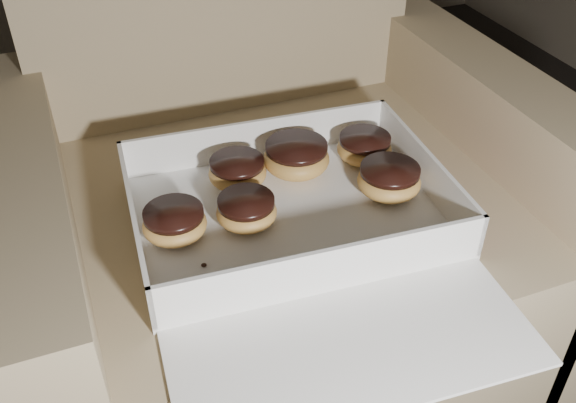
{
  "coord_description": "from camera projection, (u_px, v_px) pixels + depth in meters",
  "views": [
    {
      "loc": [
        0.43,
        0.18,
        0.92
      ],
      "look_at": [
        0.68,
        0.81,
        0.4
      ],
      "focal_mm": 40.0,
      "sensor_mm": 36.0,
      "label": 1
    }
  ],
  "objects": [
    {
      "name": "donut_e",
      "position": [
        246.0,
        210.0,
        0.84
      ],
      "size": [
        0.08,
        0.08,
        0.04
      ],
      "color": "#E3A74F",
      "rests_on": "bakery_box"
    },
    {
      "name": "crumb_b",
      "position": [
        204.0,
        265.0,
        0.78
      ],
      "size": [
        0.01,
        0.01,
        0.0
      ],
      "primitive_type": "ellipsoid",
      "color": "black",
      "rests_on": "bakery_box"
    },
    {
      "name": "donut_b",
      "position": [
        364.0,
        147.0,
        0.96
      ],
      "size": [
        0.08,
        0.08,
        0.04
      ],
      "color": "#E3A74F",
      "rests_on": "bakery_box"
    },
    {
      "name": "donut_d",
      "position": [
        175.0,
        223.0,
        0.81
      ],
      "size": [
        0.08,
        0.08,
        0.04
      ],
      "color": "#E3A74F",
      "rests_on": "bakery_box"
    },
    {
      "name": "crumb_d",
      "position": [
        242.0,
        290.0,
        0.75
      ],
      "size": [
        0.01,
        0.01,
        0.0
      ],
      "primitive_type": "ellipsoid",
      "color": "black",
      "rests_on": "bakery_box"
    },
    {
      "name": "donut_c",
      "position": [
        237.0,
        171.0,
        0.91
      ],
      "size": [
        0.08,
        0.08,
        0.04
      ],
      "color": "#E3A74F",
      "rests_on": "bakery_box"
    },
    {
      "name": "crumb_c",
      "position": [
        286.0,
        267.0,
        0.78
      ],
      "size": [
        0.01,
        0.01,
        0.0
      ],
      "primitive_type": "ellipsoid",
      "color": "black",
      "rests_on": "bakery_box"
    },
    {
      "name": "bakery_box",
      "position": [
        301.0,
        229.0,
        0.83
      ],
      "size": [
        0.44,
        0.5,
        0.07
      ],
      "rotation": [
        0.0,
        0.0,
        -0.07
      ],
      "color": "white",
      "rests_on": "armchair"
    },
    {
      "name": "crumb_a",
      "position": [
        418.0,
        252.0,
        0.8
      ],
      "size": [
        0.01,
        0.01,
        0.0
      ],
      "primitive_type": "ellipsoid",
      "color": "black",
      "rests_on": "bakery_box"
    },
    {
      "name": "donut_f",
      "position": [
        296.0,
        157.0,
        0.93
      ],
      "size": [
        0.1,
        0.1,
        0.05
      ],
      "color": "#E3A74F",
      "rests_on": "bakery_box"
    },
    {
      "name": "armchair",
      "position": [
        273.0,
        224.0,
        1.03
      ],
      "size": [
        0.8,
        0.67,
        0.83
      ],
      "color": "#978060",
      "rests_on": "floor"
    },
    {
      "name": "donut_a",
      "position": [
        389.0,
        180.0,
        0.89
      ],
      "size": [
        0.09,
        0.09,
        0.04
      ],
      "color": "#E3A74F",
      "rests_on": "bakery_box"
    }
  ]
}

